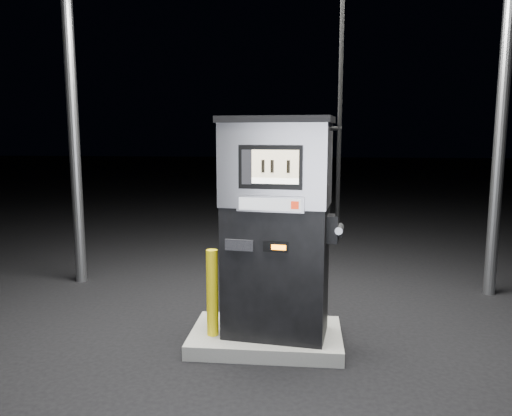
# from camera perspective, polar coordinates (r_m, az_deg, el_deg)

# --- Properties ---
(ground) EXTENTS (80.00, 80.00, 0.00)m
(ground) POSITION_cam_1_polar(r_m,az_deg,el_deg) (5.58, 1.16, -15.25)
(ground) COLOR black
(ground) RESTS_ON ground
(pump_island) EXTENTS (1.60, 1.00, 0.15)m
(pump_island) POSITION_cam_1_polar(r_m,az_deg,el_deg) (5.55, 1.16, -14.54)
(pump_island) COLOR slate
(pump_island) RESTS_ON ground
(fuel_dispenser) EXTENTS (1.29, 0.81, 4.70)m
(fuel_dispenser) POSITION_cam_1_polar(r_m,az_deg,el_deg) (5.12, 2.36, -2.01)
(fuel_dispenser) COLOR black
(fuel_dispenser) RESTS_ON pump_island
(bollard_left) EXTENTS (0.14, 0.14, 0.91)m
(bollard_left) POSITION_cam_1_polar(r_m,az_deg,el_deg) (5.28, -5.01, -9.63)
(bollard_left) COLOR yellow
(bollard_left) RESTS_ON pump_island
(bollard_right) EXTENTS (0.18, 0.18, 1.02)m
(bollard_right) POSITION_cam_1_polar(r_m,az_deg,el_deg) (5.28, 7.17, -9.08)
(bollard_right) COLOR yellow
(bollard_right) RESTS_ON pump_island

